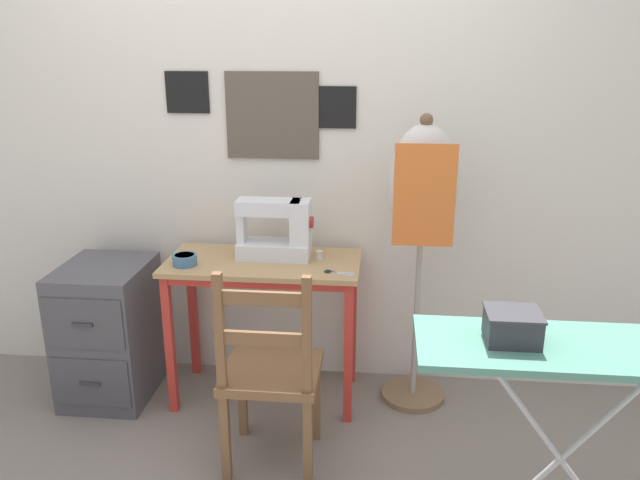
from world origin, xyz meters
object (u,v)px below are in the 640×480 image
Objects in this scene: wooden_chair at (271,374)px; ironing_board at (574,358)px; sewing_machine at (278,231)px; dress_form at (422,201)px; fabric_bowl at (185,260)px; thread_spool_near_machine at (319,255)px; scissors at (335,272)px; storage_box at (512,326)px; filing_cabinet at (109,331)px.

ironing_board is (1.07, -0.41, 0.35)m from wooden_chair.
dress_form is (0.68, -0.00, 0.17)m from sewing_machine.
wooden_chair is at bearing -137.00° from dress_form.
wooden_chair reaches higher than fabric_bowl.
scissors is at bearing -64.16° from thread_spool_near_machine.
sewing_machine is 0.23m from thread_spool_near_machine.
storage_box is at bearing -51.65° from scissors.
filing_cabinet is at bearing 174.07° from fabric_bowl.
scissors is at bearing 59.84° from wooden_chair.
sewing_machine is 2.11× the size of storage_box.
sewing_machine is at bearing 6.94° from filing_cabinet.
ironing_board is 0.22m from storage_box.
fabric_bowl is 0.66× the size of storage_box.
ironing_board is (0.92, -0.99, 0.03)m from thread_spool_near_machine.
sewing_machine is at bearing 138.49° from ironing_board.
scissors is 1.16m from ironing_board.
wooden_chair is at bearing 159.04° from ironing_board.
dress_form is (0.63, 0.58, 0.61)m from wooden_chair.
storage_box is (0.63, -0.80, 0.14)m from scissors.
scissors is at bearing 128.35° from storage_box.
fabric_bowl is 0.08× the size of dress_form.
sewing_machine is 3.22× the size of fabric_bowl.
wooden_chair reaches higher than scissors.
filing_cabinet is 1.69m from dress_form.
ironing_board is at bearing -41.51° from sewing_machine.
sewing_machine is 1.35m from storage_box.
filing_cabinet is 0.69× the size of ironing_board.
fabric_bowl is (-0.42, -0.15, -0.11)m from sewing_machine.
ironing_board reaches higher than thread_spool_near_machine.
fabric_bowl is at bearing 177.28° from scissors.
filing_cabinet is 0.48× the size of dress_form.
scissors is 0.10× the size of dress_form.
dress_form is at bearing 7.67° from fabric_bowl.
fabric_bowl is 2.79× the size of thread_spool_near_machine.
ironing_board is (1.98, -0.89, 0.44)m from filing_cabinet.
dress_form is 1.43× the size of ironing_board.
dress_form reaches higher than thread_spool_near_machine.
wooden_chair is 1.04m from filing_cabinet.
sewing_machine is at bearing 19.46° from fabric_bowl.
ironing_board is 5.80× the size of storage_box.
ironing_board reaches higher than scissors.
sewing_machine reaches higher than filing_cabinet.
wooden_chair reaches higher than filing_cabinet.
dress_form is (1.54, 0.10, 0.69)m from filing_cabinet.
scissors is (0.71, -0.03, -0.02)m from fabric_bowl.
filing_cabinet is 4.01× the size of storage_box.
wooden_chair is 0.91× the size of ironing_board.
thread_spool_near_machine is at bearing 179.80° from dress_form.
storage_box reaches higher than filing_cabinet.
ironing_board is (1.55, -0.84, 0.02)m from fabric_bowl.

